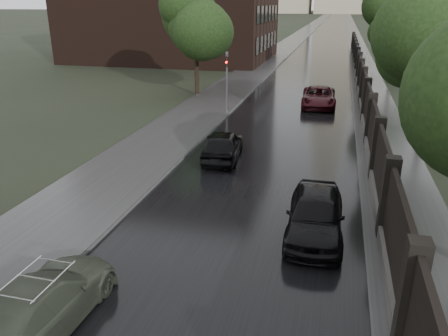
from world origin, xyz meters
TOP-DOWN VIEW (x-y plane):
  - road at (0.00, 190.00)m, footprint 8.00×420.00m
  - sidewalk_left at (-6.00, 190.00)m, footprint 4.00×420.00m
  - verge_right at (5.50, 190.00)m, footprint 3.00×420.00m
  - fence_right at (4.60, 32.01)m, footprint 0.45×75.72m
  - tree_left_far at (-8.00, 30.00)m, footprint 4.25×4.25m
  - tree_right_b at (7.50, 22.00)m, footprint 4.08×4.08m
  - tree_right_c at (7.50, 40.00)m, footprint 4.08×4.08m
  - traffic_light at (-4.30, 24.99)m, footprint 0.16×0.32m
  - volga_sedan at (-3.26, 3.69)m, footprint 1.87×4.50m
  - hatchback_left at (-2.21, 15.89)m, footprint 2.05×4.24m
  - car_right_near at (2.46, 9.60)m, footprint 1.83×4.38m
  - car_right_far at (1.60, 28.34)m, footprint 2.51×5.08m

SIDE VIEW (x-z plane):
  - road at x=0.00m, z-range 0.00..0.02m
  - verge_right at x=5.50m, z-range 0.00..0.08m
  - sidewalk_left at x=-6.00m, z-range 0.00..0.16m
  - volga_sedan at x=-3.26m, z-range 0.00..1.30m
  - car_right_far at x=1.60m, z-range 0.00..1.39m
  - hatchback_left at x=-2.21m, z-range 0.00..1.39m
  - car_right_near at x=2.46m, z-range 0.00..1.48m
  - fence_right at x=4.60m, z-range -0.34..2.36m
  - traffic_light at x=-4.30m, z-range 0.40..4.40m
  - tree_right_b at x=7.50m, z-range 1.44..8.46m
  - tree_right_c at x=7.50m, z-range 1.44..8.46m
  - tree_left_far at x=-8.00m, z-range 1.55..8.94m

